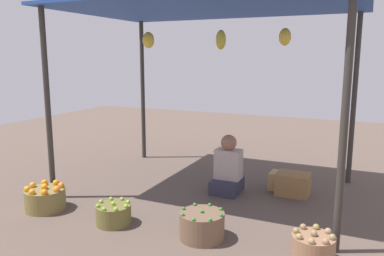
{
  "coord_description": "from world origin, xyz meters",
  "views": [
    {
      "loc": [
        1.89,
        -4.7,
        1.79
      ],
      "look_at": [
        0.0,
        -0.56,
        0.95
      ],
      "focal_mm": 36.15,
      "sensor_mm": 36.0,
      "label": 1
    }
  ],
  "objects_px": {
    "basket_green_chilies": "(202,225)",
    "basket_potatoes": "(313,248)",
    "wooden_crate_near_vendor": "(293,184)",
    "basket_limes": "(114,214)",
    "basket_oranges": "(45,198)",
    "vendor_person": "(228,170)",
    "wooden_crate_stacked_rear": "(285,181)"
  },
  "relations": [
    {
      "from": "vendor_person",
      "to": "basket_potatoes",
      "type": "xyz_separation_m",
      "value": [
        1.29,
        -1.41,
        -0.17
      ]
    },
    {
      "from": "basket_limes",
      "to": "wooden_crate_near_vendor",
      "type": "relative_size",
      "value": 0.89
    },
    {
      "from": "basket_limes",
      "to": "wooden_crate_stacked_rear",
      "type": "distance_m",
      "value": 2.39
    },
    {
      "from": "basket_limes",
      "to": "wooden_crate_stacked_rear",
      "type": "bearing_deg",
      "value": 52.02
    },
    {
      "from": "basket_potatoes",
      "to": "wooden_crate_near_vendor",
      "type": "relative_size",
      "value": 0.89
    },
    {
      "from": "wooden_crate_stacked_rear",
      "to": "basket_oranges",
      "type": "bearing_deg",
      "value": -142.48
    },
    {
      "from": "basket_limes",
      "to": "basket_oranges",
      "type": "bearing_deg",
      "value": 179.91
    },
    {
      "from": "basket_green_chilies",
      "to": "basket_potatoes",
      "type": "bearing_deg",
      "value": -1.11
    },
    {
      "from": "vendor_person",
      "to": "basket_green_chilies",
      "type": "height_order",
      "value": "vendor_person"
    },
    {
      "from": "basket_oranges",
      "to": "basket_potatoes",
      "type": "distance_m",
      "value": 3.06
    },
    {
      "from": "basket_oranges",
      "to": "basket_green_chilies",
      "type": "relative_size",
      "value": 1.03
    },
    {
      "from": "basket_limes",
      "to": "wooden_crate_stacked_rear",
      "type": "height_order",
      "value": "basket_limes"
    },
    {
      "from": "basket_oranges",
      "to": "basket_potatoes",
      "type": "bearing_deg",
      "value": 1.19
    },
    {
      "from": "basket_potatoes",
      "to": "wooden_crate_near_vendor",
      "type": "distance_m",
      "value": 1.73
    },
    {
      "from": "basket_oranges",
      "to": "basket_green_chilies",
      "type": "bearing_deg",
      "value": 2.42
    },
    {
      "from": "basket_oranges",
      "to": "wooden_crate_stacked_rear",
      "type": "distance_m",
      "value": 3.09
    },
    {
      "from": "basket_oranges",
      "to": "basket_green_chilies",
      "type": "xyz_separation_m",
      "value": [
        1.99,
        0.08,
        0.0
      ]
    },
    {
      "from": "basket_potatoes",
      "to": "wooden_crate_stacked_rear",
      "type": "distance_m",
      "value": 1.92
    },
    {
      "from": "basket_potatoes",
      "to": "wooden_crate_near_vendor",
      "type": "height_order",
      "value": "basket_potatoes"
    },
    {
      "from": "vendor_person",
      "to": "wooden_crate_stacked_rear",
      "type": "xyz_separation_m",
      "value": [
        0.69,
        0.41,
        -0.18
      ]
    },
    {
      "from": "vendor_person",
      "to": "basket_potatoes",
      "type": "bearing_deg",
      "value": -47.65
    },
    {
      "from": "vendor_person",
      "to": "wooden_crate_near_vendor",
      "type": "bearing_deg",
      "value": 17.4
    },
    {
      "from": "basket_oranges",
      "to": "vendor_person",
      "type": "bearing_deg",
      "value": 39.87
    },
    {
      "from": "basket_potatoes",
      "to": "basket_oranges",
      "type": "bearing_deg",
      "value": -178.81
    },
    {
      "from": "basket_green_chilies",
      "to": "wooden_crate_near_vendor",
      "type": "relative_size",
      "value": 1.06
    },
    {
      "from": "basket_limes",
      "to": "basket_green_chilies",
      "type": "relative_size",
      "value": 0.84
    },
    {
      "from": "basket_potatoes",
      "to": "basket_green_chilies",
      "type": "bearing_deg",
      "value": 178.89
    },
    {
      "from": "vendor_person",
      "to": "wooden_crate_stacked_rear",
      "type": "bearing_deg",
      "value": 30.7
    },
    {
      "from": "basket_limes",
      "to": "basket_green_chilies",
      "type": "distance_m",
      "value": 1.01
    },
    {
      "from": "basket_limes",
      "to": "wooden_crate_near_vendor",
      "type": "distance_m",
      "value": 2.36
    },
    {
      "from": "basket_oranges",
      "to": "wooden_crate_near_vendor",
      "type": "xyz_separation_m",
      "value": [
        2.59,
        1.73,
        0.01
      ]
    },
    {
      "from": "basket_oranges",
      "to": "basket_potatoes",
      "type": "xyz_separation_m",
      "value": [
        3.06,
        0.06,
        -0.0
      ]
    }
  ]
}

